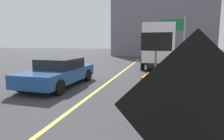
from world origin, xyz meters
name	(u,v)px	position (x,y,z in m)	size (l,w,h in m)	color
lane_center_stripe	(81,103)	(0.00, 6.00, 0.00)	(0.14, 36.00, 0.01)	yellow
roadwork_sign	(192,120)	(3.11, 1.65, 1.47)	(1.61, 0.32, 2.33)	#593819
arrow_board_trailer	(155,75)	(2.51, 10.01, 0.48)	(1.59, 1.94, 2.70)	orange
box_truck	(157,45)	(2.38, 16.64, 1.91)	(2.70, 6.82, 3.58)	black
pickup_car	(59,72)	(-2.21, 8.30, 0.70)	(2.21, 4.64, 1.38)	navy
highway_guide_sign	(177,31)	(4.44, 23.29, 3.42)	(2.79, 0.26, 5.00)	gray
far_building_block	(162,28)	(2.63, 33.03, 4.56)	(15.32, 8.05, 9.12)	slate
traffic_cone_near_sign	(160,132)	(2.84, 3.66, 0.35)	(0.36, 0.36, 0.70)	black
traffic_cone_mid_lane	(152,95)	(2.51, 6.62, 0.29)	(0.36, 0.36, 0.59)	black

